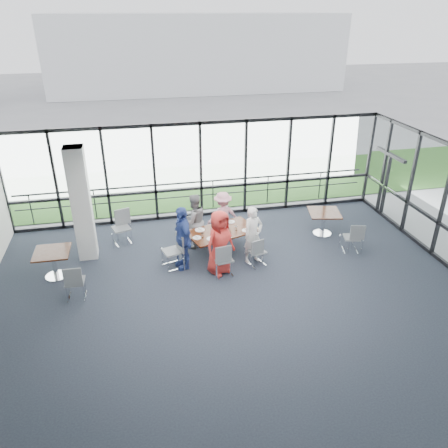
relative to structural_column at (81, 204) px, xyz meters
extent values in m
cube|color=#212532|center=(3.60, -3.00, -1.61)|extent=(12.00, 10.00, 0.02)
cube|color=white|center=(3.60, -3.00, 1.60)|extent=(12.00, 10.00, 0.04)
cube|color=silver|center=(3.60, -8.00, 0.00)|extent=(12.00, 0.10, 3.20)
cube|color=white|center=(3.60, 2.00, 0.00)|extent=(12.00, 0.10, 3.20)
cube|color=black|center=(9.60, 0.75, -0.55)|extent=(0.12, 1.60, 2.10)
cube|color=white|center=(0.00, 0.00, 0.00)|extent=(0.50, 0.50, 3.20)
cube|color=gray|center=(3.60, 7.00, -1.62)|extent=(80.00, 70.00, 0.02)
cube|color=#2F5922|center=(3.60, 5.00, -1.59)|extent=(80.00, 5.00, 0.01)
cube|color=silver|center=(7.60, 29.00, 1.40)|extent=(24.00, 10.00, 6.00)
cylinder|color=#2D2D33|center=(3.60, 2.60, -1.10)|extent=(12.00, 0.06, 0.06)
cube|color=#3E1808|center=(3.72, -0.70, -0.87)|extent=(2.16, 1.61, 0.04)
cylinder|color=silver|center=(3.72, -0.70, -1.25)|extent=(0.12, 0.12, 0.71)
cylinder|color=silver|center=(3.72, -0.70, -1.59)|extent=(0.56, 0.56, 0.03)
cube|color=#3E1808|center=(-0.79, -0.92, -0.87)|extent=(0.90, 0.90, 0.04)
cylinder|color=silver|center=(-0.79, -0.92, -1.25)|extent=(0.12, 0.12, 0.71)
cube|color=#3E1808|center=(7.05, -0.15, -0.87)|extent=(1.10, 1.10, 0.04)
cylinder|color=silver|center=(7.05, -0.15, -1.25)|extent=(0.12, 0.12, 0.71)
imported|color=red|center=(3.47, -1.62, -0.71)|extent=(1.03, 0.92, 1.77)
imported|color=silver|center=(4.47, -1.25, -0.79)|extent=(0.71, 0.62, 1.62)
imported|color=slate|center=(3.02, -0.10, -0.77)|extent=(0.92, 0.73, 1.65)
imported|color=pink|center=(3.96, 0.27, -0.85)|extent=(1.03, 0.64, 1.50)
imported|color=#2F448F|center=(2.56, -1.14, -0.71)|extent=(0.78, 1.14, 1.78)
cylinder|color=white|center=(3.34, -1.13, -0.84)|extent=(0.27, 0.27, 0.01)
cylinder|color=white|center=(4.38, -0.85, -0.84)|extent=(0.24, 0.24, 0.01)
cylinder|color=white|center=(3.12, -0.54, -0.84)|extent=(0.28, 0.28, 0.01)
cylinder|color=white|center=(4.09, -0.22, -0.84)|extent=(0.24, 0.24, 0.01)
cylinder|color=white|center=(2.97, -0.98, -0.84)|extent=(0.24, 0.24, 0.01)
cylinder|color=white|center=(3.54, -0.96, -0.79)|extent=(0.06, 0.06, 0.13)
cylinder|color=white|center=(4.11, -0.78, -0.78)|extent=(0.07, 0.07, 0.13)
cylinder|color=white|center=(3.64, -0.43, -0.78)|extent=(0.07, 0.07, 0.14)
cylinder|color=white|center=(3.12, -0.99, -0.78)|extent=(0.07, 0.07, 0.13)
cube|color=white|center=(3.72, -1.20, -0.85)|extent=(0.36, 0.37, 0.00)
cube|color=white|center=(4.60, -0.75, -0.85)|extent=(0.37, 0.31, 0.00)
cube|color=white|center=(3.76, -0.25, -0.85)|extent=(0.29, 0.33, 0.00)
cube|color=black|center=(3.71, -0.59, -0.83)|extent=(0.10, 0.07, 0.04)
cylinder|color=#AD1828|center=(3.75, -0.64, -0.76)|extent=(0.06, 0.06, 0.18)
cylinder|color=#156B2E|center=(3.76, -0.67, -0.75)|extent=(0.05, 0.05, 0.20)
camera|label=1|loc=(1.45, -11.33, 4.74)|focal=35.00mm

